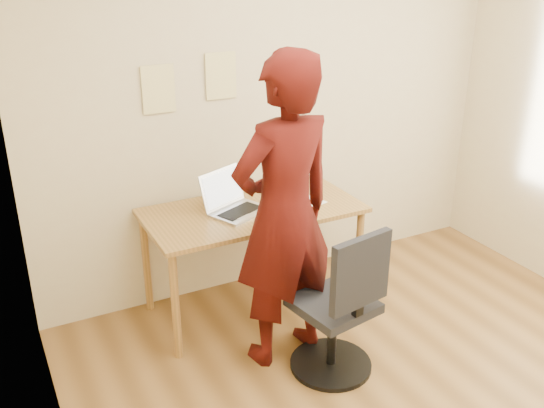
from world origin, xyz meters
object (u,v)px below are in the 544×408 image
desk (253,221)px  laptop (234,203)px  phone (293,214)px  person (284,215)px  office_chair (340,314)px

desk → laptop: size_ratio=3.12×
desk → phone: (0.19, -0.21, 0.09)m
desk → person: size_ratio=0.76×
phone → office_chair: office_chair is taller
laptop → phone: bearing=-60.7°
phone → office_chair: bearing=-121.8°
phone → person: 0.45m
desk → office_chair: (0.13, -0.86, -0.25)m
laptop → phone: (0.31, -0.23, -0.05)m
desk → laptop: (-0.12, 0.02, 0.14)m
desk → phone: 0.29m
person → phone: bearing=-134.7°
phone → person: bearing=-153.5°
phone → office_chair: size_ratio=0.14×
desk → office_chair: office_chair is taller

